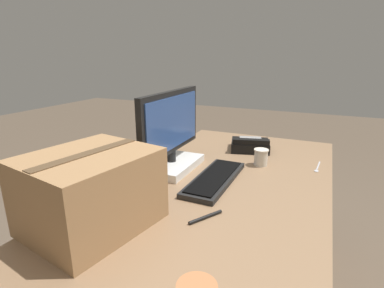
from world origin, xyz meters
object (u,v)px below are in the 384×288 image
object	(u,v)px
paper_cup_right	(261,157)
cardboard_box	(91,191)
pen_marker	(206,217)
keyboard	(215,178)
monitor	(171,137)
desk_phone	(250,145)
spoon	(317,168)

from	to	relation	value
paper_cup_right	cardboard_box	bearing A→B (deg)	153.84
cardboard_box	pen_marker	xyz separation A→B (m)	(0.19, -0.32, -0.12)
cardboard_box	paper_cup_right	bearing A→B (deg)	-26.16
keyboard	paper_cup_right	size ratio (longest dim) A/B	5.28
pen_marker	keyboard	bearing A→B (deg)	-135.12
monitor	paper_cup_right	xyz separation A→B (m)	(0.22, -0.40, -0.12)
keyboard	paper_cup_right	bearing A→B (deg)	-26.47
desk_phone	monitor	bearing A→B (deg)	132.68
paper_cup_right	pen_marker	world-z (taller)	paper_cup_right
paper_cup_right	desk_phone	bearing A→B (deg)	25.42
keyboard	desk_phone	bearing A→B (deg)	-3.59
cardboard_box	spoon	bearing A→B (deg)	-37.33
desk_phone	paper_cup_right	xyz separation A→B (m)	(-0.23, -0.11, 0.01)
desk_phone	spoon	bearing A→B (deg)	-127.58
desk_phone	paper_cup_right	size ratio (longest dim) A/B	3.04
paper_cup_right	monitor	bearing A→B (deg)	119.18
keyboard	spoon	world-z (taller)	keyboard
monitor	spoon	xyz separation A→B (m)	(0.29, -0.67, -0.16)
pen_marker	desk_phone	bearing A→B (deg)	-146.43
paper_cup_right	cardboard_box	size ratio (longest dim) A/B	0.20
desk_phone	pen_marker	xyz separation A→B (m)	(-0.83, -0.05, -0.03)
desk_phone	cardboard_box	size ratio (longest dim) A/B	0.60
paper_cup_right	spoon	bearing A→B (deg)	-75.04
desk_phone	pen_marker	world-z (taller)	desk_phone
keyboard	cardboard_box	size ratio (longest dim) A/B	1.04
monitor	keyboard	size ratio (longest dim) A/B	1.19
monitor	keyboard	distance (m)	0.30
paper_cup_right	cardboard_box	world-z (taller)	cardboard_box
spoon	pen_marker	world-z (taller)	pen_marker
cardboard_box	desk_phone	bearing A→B (deg)	-15.27
cardboard_box	keyboard	bearing A→B (deg)	-25.79
keyboard	paper_cup_right	world-z (taller)	paper_cup_right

